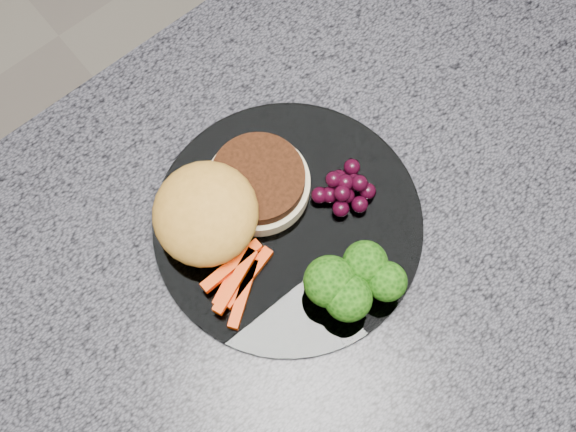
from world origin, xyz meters
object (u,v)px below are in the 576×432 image
at_px(island_cabinet, 350,315).
at_px(plate, 288,224).
at_px(burger, 225,204).
at_px(grape_bunch, 345,189).

distance_m(island_cabinet, plate, 0.48).
relative_size(plate, burger, 1.43).
bearing_deg(burger, island_cabinet, -50.43).
bearing_deg(burger, grape_bunch, -43.61).
bearing_deg(plate, burger, 130.19).
bearing_deg(grape_bunch, plate, 169.68).
height_order(burger, grape_bunch, burger).
height_order(plate, grape_bunch, grape_bunch).
distance_m(burger, grape_bunch, 0.12).
bearing_deg(plate, grape_bunch, -10.32).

